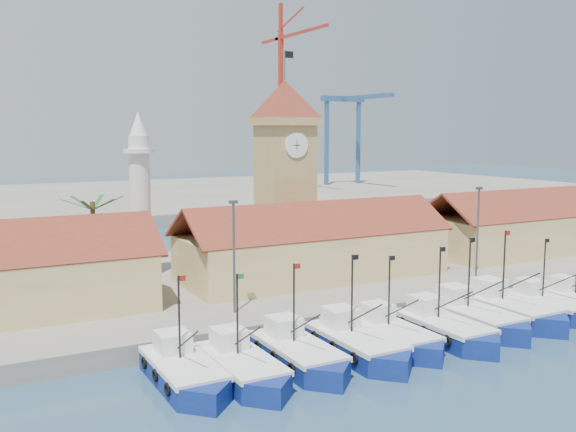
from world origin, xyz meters
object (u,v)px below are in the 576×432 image
minaret (140,195)px  boat_0 (185,374)px  boat_5 (446,331)px  clock_tower (285,169)px

minaret → boat_0: bearing=-99.8°
boat_0 → boat_5: 20.52m
boat_5 → clock_tower: clock_tower is taller
clock_tower → minaret: size_ratio=1.39×
boat_0 → minaret: (4.29, 24.96, 8.97)m
boat_5 → minaret: bearing=122.0°
boat_0 → boat_5: size_ratio=0.97×
clock_tower → minaret: (-15.00, 2.00, -2.23)m
boat_0 → minaret: bearing=80.2°
clock_tower → boat_0: bearing=-130.0°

